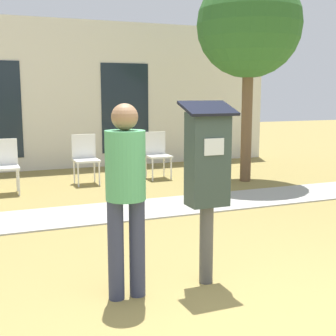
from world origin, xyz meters
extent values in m
cube|color=#A3A099|center=(0.00, 3.64, 0.01)|extent=(12.00, 1.10, 0.02)
cube|color=silver|center=(0.00, 7.83, 1.60)|extent=(10.00, 0.24, 3.20)
cube|color=#19232D|center=(1.40, 7.70, 1.30)|extent=(1.10, 0.02, 2.00)
cylinder|color=#4C4C4C|center=(0.07, 0.98, 0.35)|extent=(0.12, 0.12, 0.70)
cube|color=#2D3D38|center=(0.07, 0.98, 1.10)|extent=(0.34, 0.22, 0.80)
cube|color=silver|center=(0.07, 0.87, 1.22)|extent=(0.18, 0.01, 0.14)
cube|color=black|center=(0.07, 0.98, 1.53)|extent=(0.44, 0.31, 0.12)
cylinder|color=#333851|center=(-0.75, 0.96, 0.41)|extent=(0.13, 0.13, 0.82)
cylinder|color=#333851|center=(-0.57, 0.96, 0.41)|extent=(0.13, 0.13, 0.82)
cylinder|color=#4C9E66|center=(-0.66, 0.96, 1.09)|extent=(0.32, 0.32, 0.55)
sphere|color=#8C6647|center=(-0.66, 0.96, 1.48)|extent=(0.21, 0.21, 0.21)
cylinder|color=white|center=(-1.16, 5.28, 0.21)|extent=(0.03, 0.03, 0.42)
cylinder|color=white|center=(-1.16, 5.66, 0.21)|extent=(0.03, 0.03, 0.42)
cube|color=white|center=(-1.35, 5.47, 0.44)|extent=(0.44, 0.44, 0.04)
cube|color=white|center=(-1.35, 5.67, 0.68)|extent=(0.44, 0.04, 0.44)
cylinder|color=white|center=(-0.12, 5.61, 0.21)|extent=(0.03, 0.03, 0.42)
cylinder|color=white|center=(0.26, 5.61, 0.21)|extent=(0.03, 0.03, 0.42)
cylinder|color=white|center=(-0.12, 5.99, 0.21)|extent=(0.03, 0.03, 0.42)
cylinder|color=white|center=(0.26, 5.99, 0.21)|extent=(0.03, 0.03, 0.42)
cube|color=white|center=(0.07, 5.80, 0.44)|extent=(0.44, 0.44, 0.04)
cube|color=white|center=(0.07, 6.00, 0.68)|extent=(0.44, 0.04, 0.44)
cylinder|color=white|center=(1.29, 5.64, 0.21)|extent=(0.03, 0.03, 0.42)
cylinder|color=white|center=(1.67, 5.64, 0.21)|extent=(0.03, 0.03, 0.42)
cylinder|color=white|center=(1.29, 6.02, 0.21)|extent=(0.03, 0.03, 0.42)
cylinder|color=white|center=(1.67, 6.02, 0.21)|extent=(0.03, 0.03, 0.42)
cube|color=white|center=(1.48, 5.83, 0.44)|extent=(0.44, 0.44, 0.04)
cube|color=white|center=(1.48, 6.03, 0.68)|extent=(0.44, 0.04, 0.44)
cylinder|color=brown|center=(2.92, 4.99, 1.10)|extent=(0.20, 0.20, 2.20)
sphere|color=#2D6028|center=(2.92, 4.99, 2.87)|extent=(1.90, 1.90, 1.90)
camera|label=1|loc=(-1.72, -2.53, 1.66)|focal=50.00mm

